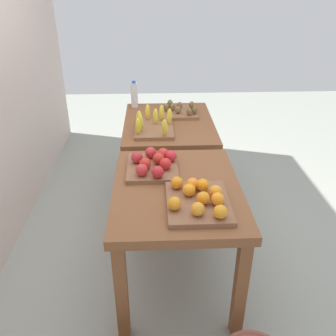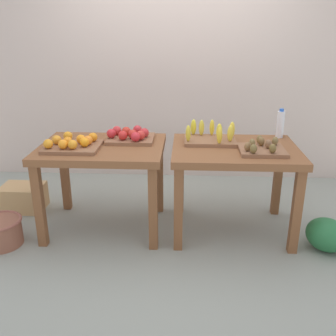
% 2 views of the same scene
% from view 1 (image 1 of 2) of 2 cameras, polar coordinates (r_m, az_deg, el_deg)
% --- Properties ---
extents(ground_plane, '(8.00, 8.00, 0.00)m').
position_cam_1_polar(ground_plane, '(3.16, 0.58, -9.57)').
color(ground_plane, gray).
extents(display_table_left, '(1.04, 0.80, 0.77)m').
position_cam_1_polar(display_table_left, '(2.32, 1.39, -5.31)').
color(display_table_left, brown).
rests_on(display_table_left, ground_plane).
extents(display_table_right, '(1.04, 0.80, 0.77)m').
position_cam_1_polar(display_table_right, '(3.31, 0.12, 5.55)').
color(display_table_right, brown).
rests_on(display_table_right, ground_plane).
extents(orange_bin, '(0.44, 0.37, 0.11)m').
position_cam_1_polar(orange_bin, '(2.06, 4.84, -4.94)').
color(orange_bin, brown).
rests_on(orange_bin, display_table_left).
extents(apple_bin, '(0.42, 0.34, 0.11)m').
position_cam_1_polar(apple_bin, '(2.42, -2.32, 0.67)').
color(apple_bin, brown).
rests_on(apple_bin, display_table_left).
extents(banana_crate, '(0.44, 0.33, 0.17)m').
position_cam_1_polar(banana_crate, '(3.06, -2.34, 6.80)').
color(banana_crate, brown).
rests_on(banana_crate, display_table_right).
extents(kiwi_bin, '(0.36, 0.32, 0.10)m').
position_cam_1_polar(kiwi_bin, '(3.44, 1.92, 9.06)').
color(kiwi_bin, brown).
rests_on(kiwi_bin, display_table_right).
extents(water_bottle, '(0.07, 0.07, 0.26)m').
position_cam_1_polar(water_bottle, '(3.63, -5.37, 11.51)').
color(water_bottle, silver).
rests_on(water_bottle, display_table_right).
extents(watermelon_pile, '(0.68, 0.45, 0.27)m').
position_cam_1_polar(watermelon_pile, '(4.35, 3.20, 3.87)').
color(watermelon_pile, '#296929').
rests_on(watermelon_pile, ground_plane).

